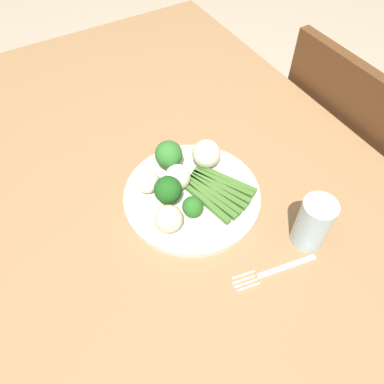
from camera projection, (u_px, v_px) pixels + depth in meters
name	position (u px, v px, depth m)	size (l,w,h in m)	color
ground_plane	(180.00, 305.00, 1.41)	(6.00, 6.00, 0.02)	#B7A88E
dining_table	(173.00, 205.00, 0.90)	(1.40, 0.92, 0.73)	#9E754C
chair	(341.00, 156.00, 1.18)	(0.41, 0.41, 0.87)	brown
plate	(192.00, 196.00, 0.78)	(0.29, 0.29, 0.01)	silver
asparagus_bundle	(216.00, 191.00, 0.77)	(0.16, 0.13, 0.01)	#47752D
broccoli_front_left	(168.00, 190.00, 0.73)	(0.06, 0.06, 0.07)	#4C7F2B
broccoli_left	(169.00, 155.00, 0.79)	(0.06, 0.06, 0.07)	#609E3D
broccoli_near_center	(193.00, 207.00, 0.72)	(0.04, 0.04, 0.05)	#568E33
cauliflower_mid	(206.00, 154.00, 0.80)	(0.06, 0.06, 0.06)	silver
cauliflower_back	(169.00, 219.00, 0.70)	(0.06, 0.06, 0.06)	beige
cauliflower_back_right	(180.00, 176.00, 0.77)	(0.05, 0.05, 0.05)	silver
cauliflower_outer_edge	(147.00, 181.00, 0.76)	(0.05, 0.05, 0.05)	white
fork	(274.00, 271.00, 0.68)	(0.05, 0.17, 0.00)	silver
water_glass	(313.00, 223.00, 0.68)	(0.06, 0.06, 0.11)	silver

